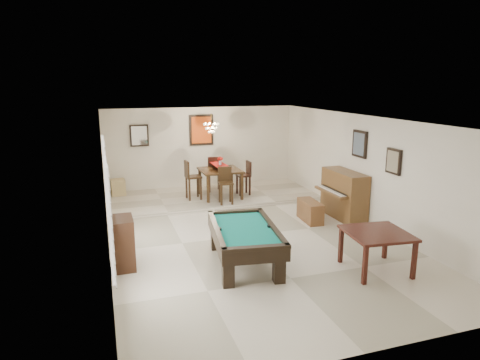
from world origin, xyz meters
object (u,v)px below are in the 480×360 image
dining_chair_north (214,173)px  corner_bench (118,187)px  square_table (376,251)px  dining_table (220,181)px  flower_vase (220,161)px  dining_chair_west (193,180)px  chandelier (211,124)px  dining_chair_east (243,178)px  apothecary_chest (122,243)px  piano_bench (310,211)px  dining_chair_south (226,186)px  pool_table (245,246)px  upright_piano (339,195)px

dining_chair_north → corner_bench: size_ratio=2.20×
square_table → dining_table: bearing=104.9°
corner_bench → flower_vase: bearing=-23.0°
dining_table → dining_chair_west: (-0.78, 0.02, 0.09)m
dining_chair_north → chandelier: 1.62m
dining_chair_west → dining_chair_east: size_ratio=1.12×
apothecary_chest → dining_table: dining_table is taller
dining_chair_east → chandelier: chandelier is taller
apothecary_chest → dining_chair_north: size_ratio=0.89×
apothecary_chest → dining_chair_west: (2.17, 3.84, 0.19)m
piano_bench → square_table: bearing=-93.6°
flower_vase → dining_chair_south: bearing=-93.7°
pool_table → upright_piano: size_ratio=1.48×
pool_table → dining_chair_north: (0.75, 5.10, 0.31)m
chandelier → piano_bench: bearing=-56.5°
piano_bench → chandelier: 3.78m
dining_table → dining_chair_west: dining_chair_west is taller
dining_table → corner_bench: 3.04m
dining_chair_south → dining_chair_west: (-0.73, 0.74, 0.06)m
square_table → flower_vase: bearing=104.9°
dining_chair_west → chandelier: 1.66m
square_table → dining_table: (-1.43, 5.38, 0.21)m
dining_table → corner_bench: dining_table is taller
square_table → corner_bench: 7.81m
pool_table → dining_chair_west: (-0.03, 4.40, 0.32)m
upright_piano → pool_table: bearing=-148.9°
dining_chair_east → chandelier: 1.83m
piano_bench → dining_table: bearing=123.2°
dining_chair_north → dining_chair_west: (-0.78, -0.71, 0.01)m
square_table → piano_bench: size_ratio=1.18×
dining_table → corner_bench: (-2.79, 1.19, -0.24)m
dining_chair_north → corner_bench: (-2.79, 0.46, -0.32)m
upright_piano → piano_bench: 0.86m
square_table → dining_chair_west: bearing=112.2°
flower_vase → dining_chair_north: bearing=89.9°
apothecary_chest → dining_table: bearing=52.3°
corner_bench → dining_table: bearing=-23.0°
square_table → apothecary_chest: (-4.38, 1.57, 0.11)m
piano_bench → dining_chair_north: size_ratio=0.85×
piano_bench → apothecary_chest: apothecary_chest is taller
flower_vase → dining_chair_west: 0.93m
dining_table → dining_chair_north: (0.00, 0.73, 0.07)m
apothecary_chest → chandelier: (2.77, 4.06, 1.72)m
upright_piano → dining_chair_north: 4.00m
dining_chair_north → dining_chair_east: 0.99m
square_table → piano_bench: square_table is taller
apothecary_chest → corner_bench: size_ratio=1.96×
apothecary_chest → dining_chair_south: dining_chair_south is taller
dining_chair_west → dining_chair_east: dining_chair_west is taller
dining_table → flower_vase: 0.59m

